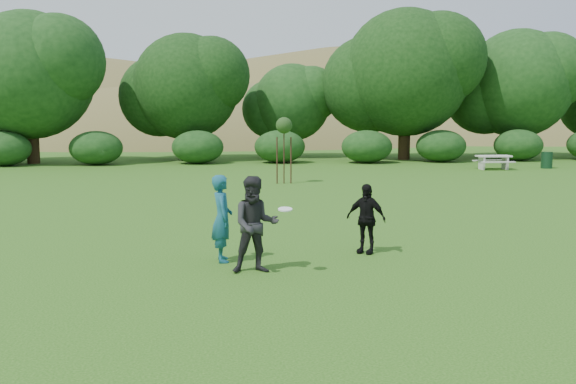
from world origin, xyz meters
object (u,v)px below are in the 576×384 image
(picnic_table, at_px, (494,160))
(player_grey, at_px, (255,225))
(player_black, at_px, (366,219))
(player_teal, at_px, (222,218))
(sapling, at_px, (284,127))
(trash_can_near, at_px, (547,160))

(picnic_table, bearing_deg, player_grey, -123.23)
(player_grey, distance_m, player_black, 2.88)
(player_teal, relative_size, player_black, 1.18)
(sapling, xyz_separation_m, picnic_table, (11.81, 5.68, -1.90))
(player_teal, xyz_separation_m, sapling, (2.58, 14.32, 1.52))
(player_grey, xyz_separation_m, player_black, (2.47, 1.47, -0.17))
(player_grey, xyz_separation_m, sapling, (1.94, 15.31, 1.49))
(sapling, bearing_deg, player_teal, -100.22)
(player_grey, bearing_deg, trash_can_near, 48.16)
(trash_can_near, relative_size, sapling, 0.32)
(player_teal, distance_m, sapling, 14.63)
(player_teal, bearing_deg, player_black, -88.14)
(player_grey, bearing_deg, sapling, 79.30)
(picnic_table, bearing_deg, trash_can_near, 7.39)
(player_black, distance_m, trash_can_near, 24.65)
(player_grey, relative_size, sapling, 0.65)
(trash_can_near, distance_m, picnic_table, 3.23)
(player_teal, relative_size, picnic_table, 1.00)
(player_grey, distance_m, picnic_table, 25.10)
(player_teal, height_order, player_black, player_teal)
(player_grey, height_order, player_black, player_grey)
(trash_can_near, height_order, picnic_table, trash_can_near)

